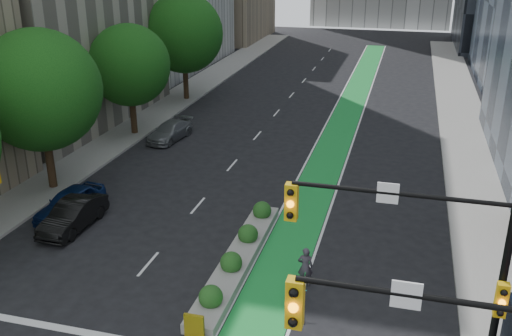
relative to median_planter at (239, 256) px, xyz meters
The scene contains 13 objects.
sidewalk_left 22.18m from the median_planter, 125.89° to the left, with size 3.60×90.00×0.15m, color gray.
sidewalk_right 20.86m from the median_planter, 59.45° to the left, with size 3.60×90.00×0.15m, color gray.
bike_lane_paint 23.04m from the median_planter, 85.52° to the left, with size 2.20×70.00×0.01m, color #1A9038.
tree_mid 14.16m from the median_planter, 157.87° to the left, with size 6.40×6.40×8.78m.
tree_midfar 19.84m from the median_planter, 129.19° to the left, with size 5.60×5.60×7.76m.
tree_far 28.29m from the median_planter, 116.05° to the left, with size 6.60×6.60×9.00m.
signal_right 10.89m from the median_planter, 41.32° to the right, with size 5.82×0.51×7.20m.
median_planter is the anchor object (origin of this frame).
bicycle 3.71m from the median_planter, 38.85° to the right, with size 0.64×1.83×0.96m, color gray.
cyclist 3.15m from the median_planter, 15.74° to the right, with size 0.60×0.40×1.65m, color #3B343F.
parked_car_left_near 9.63m from the median_planter, 166.67° to the left, with size 1.68×4.18×1.43m, color #0C1D49.
parked_car_left_mid 8.59m from the median_planter, behind, with size 1.45×4.15×1.37m, color black.
parked_car_left_far 17.27m from the median_planter, 122.61° to the left, with size 1.72×4.23×1.23m, color slate.
Camera 1 is at (7.37, -13.09, 12.67)m, focal length 40.00 mm.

